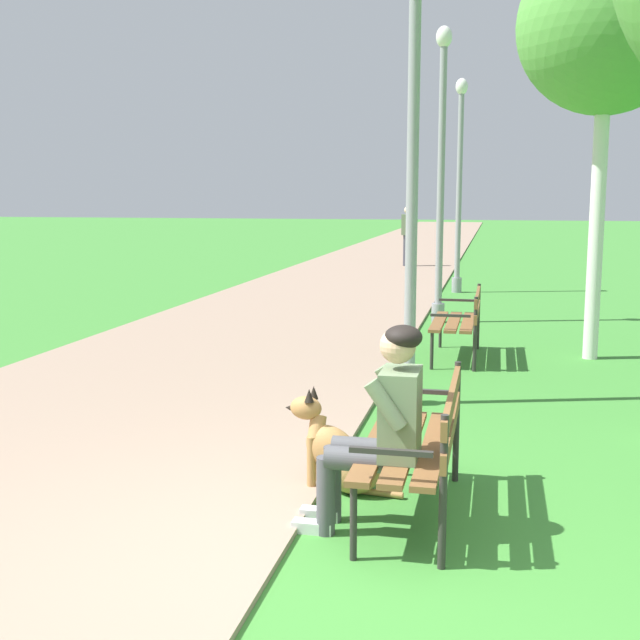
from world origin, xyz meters
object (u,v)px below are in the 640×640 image
object	(u,v)px
lamp_post_mid	(441,173)
lamp_post_far	(459,184)
park_bench_near	(421,437)
pedestrian_distant	(407,236)
person_seated_on_near_bench	(382,421)
park_bench_mid	(462,317)
dog_shepherd	(339,454)
birch_tree_third	(607,27)
lamp_post_near	(412,184)

from	to	relation	value
lamp_post_mid	lamp_post_far	distance (m)	4.03
park_bench_near	pedestrian_distant	bearing A→B (deg)	96.55
person_seated_on_near_bench	park_bench_mid	bearing A→B (deg)	87.52
lamp_post_mid	lamp_post_far	size ratio (longest dim) A/B	1.05
park_bench_near	dog_shepherd	xyz separation A→B (m)	(-0.57, 0.31, -0.25)
dog_shepherd	birch_tree_third	size ratio (longest dim) A/B	0.17
park_bench_mid	birch_tree_third	distance (m)	3.72
lamp_post_mid	pedestrian_distant	distance (m)	9.76
park_bench_near	dog_shepherd	bearing A→B (deg)	151.35
dog_shepherd	pedestrian_distant	size ratio (longest dim) A/B	0.50
lamp_post_near	lamp_post_far	distance (m)	9.10
dog_shepherd	pedestrian_distant	xyz separation A→B (m)	(-1.42, 17.03, 0.58)
lamp_post_far	pedestrian_distant	xyz separation A→B (m)	(-1.62, 5.51, -1.35)
park_bench_near	lamp_post_near	distance (m)	3.18
park_bench_mid	lamp_post_far	distance (m)	7.04
park_bench_mid	park_bench_near	bearing A→B (deg)	-90.26
lamp_post_near	lamp_post_far	bearing A→B (deg)	90.05
park_bench_near	dog_shepherd	size ratio (longest dim) A/B	1.80
park_bench_near	lamp_post_mid	bearing A→B (deg)	93.36
park_bench_mid	person_seated_on_near_bench	size ratio (longest dim) A/B	1.20
park_bench_mid	pedestrian_distant	size ratio (longest dim) A/B	0.91
park_bench_near	park_bench_mid	distance (m)	5.02
park_bench_near	park_bench_mid	xyz separation A→B (m)	(0.02, 5.02, 0.00)
dog_shepherd	lamp_post_mid	size ratio (longest dim) A/B	0.19
dog_shepherd	birch_tree_third	bearing A→B (deg)	67.12
park_bench_mid	lamp_post_near	distance (m)	2.79
park_bench_near	person_seated_on_near_bench	xyz separation A→B (m)	(-0.21, -0.28, 0.17)
person_seated_on_near_bench	lamp_post_far	distance (m)	12.22
dog_shepherd	lamp_post_far	xyz separation A→B (m)	(0.20, 11.53, 1.93)
person_seated_on_near_bench	dog_shepherd	distance (m)	0.82
person_seated_on_near_bench	dog_shepherd	world-z (taller)	person_seated_on_near_bench
dog_shepherd	lamp_post_near	xyz separation A→B (m)	(0.21, 2.43, 1.82)
park_bench_mid	birch_tree_third	xyz separation A→B (m)	(1.54, 0.36, 3.37)
person_seated_on_near_bench	lamp_post_near	xyz separation A→B (m)	(-0.16, 3.02, 1.40)
lamp_post_mid	pedestrian_distant	xyz separation A→B (m)	(-1.53, 9.53, -1.46)
lamp_post_near	person_seated_on_near_bench	bearing A→B (deg)	-86.99
lamp_post_mid	lamp_post_far	xyz separation A→B (m)	(0.09, 4.03, -0.11)
park_bench_near	lamp_post_near	size ratio (longest dim) A/B	0.37
lamp_post_mid	park_bench_mid	bearing A→B (deg)	-80.22
park_bench_near	birch_tree_third	bearing A→B (deg)	73.79
lamp_post_near	lamp_post_mid	bearing A→B (deg)	91.05
birch_tree_third	lamp_post_mid	bearing A→B (deg)	129.70
pedestrian_distant	dog_shepherd	bearing A→B (deg)	-85.24
park_bench_near	lamp_post_far	world-z (taller)	lamp_post_far
person_seated_on_near_bench	birch_tree_third	world-z (taller)	birch_tree_third
lamp_post_near	park_bench_near	bearing A→B (deg)	-82.39
person_seated_on_near_bench	dog_shepherd	bearing A→B (deg)	121.67
park_bench_mid	birch_tree_third	bearing A→B (deg)	13.14
person_seated_on_near_bench	birch_tree_third	bearing A→B (deg)	72.63
lamp_post_far	birch_tree_third	world-z (taller)	birch_tree_third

